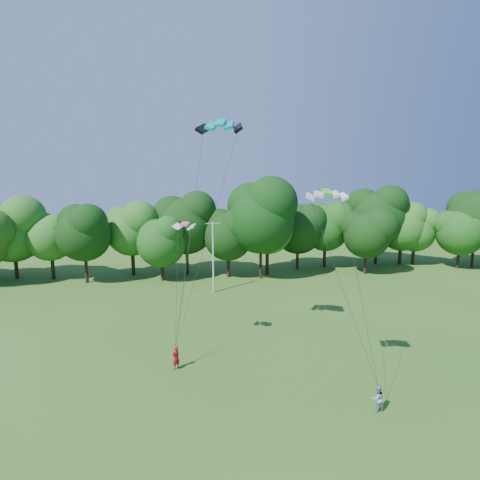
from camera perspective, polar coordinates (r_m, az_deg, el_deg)
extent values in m
plane|color=#305B18|center=(21.49, 3.19, -29.74)|extent=(160.00, 160.00, 0.00)
cylinder|color=#AFB0A7|center=(44.63, -4.12, -2.66)|extent=(0.21, 0.21, 8.58)
cube|color=#AFB0A7|center=(43.96, -4.18, 2.54)|extent=(1.71, 0.26, 0.08)
imported|color=#B3171E|center=(28.47, -9.76, -17.22)|extent=(0.76, 0.75, 1.76)
imported|color=#8DA3C3|center=(25.18, 20.22, -21.69)|extent=(0.86, 0.71, 1.60)
cube|color=#059EA1|center=(28.05, -3.01, 17.40)|extent=(3.49, 2.34, 0.77)
cube|color=#38DB20|center=(22.39, 13.05, 7.15)|extent=(2.48, 1.47, 0.37)
cube|color=#FF4695|center=(28.08, -8.44, 2.44)|extent=(1.82, 1.31, 0.26)
cylinder|color=black|center=(51.22, 3.16, -3.18)|extent=(0.45, 0.45, 4.92)
ellipsoid|color=black|center=(50.21, 3.22, 4.07)|extent=(9.85, 9.85, 10.74)
cylinder|color=#362815|center=(64.99, 23.21, -1.67)|extent=(0.50, 0.50, 3.99)
ellipsoid|color=#285E1C|center=(64.26, 23.51, 2.94)|extent=(7.98, 7.98, 8.71)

